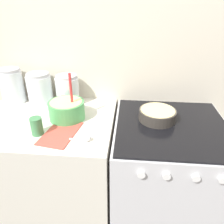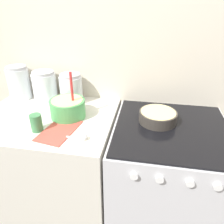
# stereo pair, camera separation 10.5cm
# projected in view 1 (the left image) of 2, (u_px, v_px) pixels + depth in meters

# --- Properties ---
(wall_back) EXTENTS (4.73, 0.05, 2.40)m
(wall_back) POSITION_uv_depth(u_px,v_px,m) (117.00, 58.00, 1.54)
(wall_back) COLOR beige
(wall_back) RESTS_ON ground_plane
(countertop_cabinet) EXTENTS (0.87, 0.69, 0.89)m
(countertop_cabinet) POSITION_uv_depth(u_px,v_px,m) (54.00, 171.00, 1.60)
(countertop_cabinet) COLOR silver
(countertop_cabinet) RESTS_ON ground_plane
(stove) EXTENTS (0.70, 0.71, 0.89)m
(stove) POSITION_uv_depth(u_px,v_px,m) (164.00, 179.00, 1.54)
(stove) COLOR silver
(stove) RESTS_ON ground_plane
(mixing_bowl) EXTENTS (0.22, 0.22, 0.30)m
(mixing_bowl) POSITION_uv_depth(u_px,v_px,m) (67.00, 109.00, 1.37)
(mixing_bowl) COLOR #4CA559
(mixing_bowl) RESTS_ON countertop_cabinet
(baking_pan) EXTENTS (0.23, 0.23, 0.07)m
(baking_pan) POSITION_uv_depth(u_px,v_px,m) (157.00, 114.00, 1.37)
(baking_pan) COLOR #38332D
(baking_pan) RESTS_ON stove
(storage_jar_left) EXTENTS (0.16, 0.16, 0.25)m
(storage_jar_left) POSITION_uv_depth(u_px,v_px,m) (13.00, 88.00, 1.58)
(storage_jar_left) COLOR silver
(storage_jar_left) RESTS_ON countertop_cabinet
(storage_jar_middle) EXTENTS (0.17, 0.17, 0.22)m
(storage_jar_middle) POSITION_uv_depth(u_px,v_px,m) (40.00, 90.00, 1.57)
(storage_jar_middle) COLOR silver
(storage_jar_middle) RESTS_ON countertop_cabinet
(storage_jar_right) EXTENTS (0.16, 0.16, 0.21)m
(storage_jar_right) POSITION_uv_depth(u_px,v_px,m) (68.00, 92.00, 1.56)
(storage_jar_right) COLOR silver
(storage_jar_right) RESTS_ON countertop_cabinet
(tin_can) EXTENTS (0.07, 0.07, 0.10)m
(tin_can) POSITION_uv_depth(u_px,v_px,m) (37.00, 126.00, 1.22)
(tin_can) COLOR #3F7F4C
(tin_can) RESTS_ON countertop_cabinet
(recipe_page) EXTENTS (0.21, 0.30, 0.01)m
(recipe_page) POSITION_uv_depth(u_px,v_px,m) (61.00, 133.00, 1.24)
(recipe_page) COLOR #CC4C3F
(recipe_page) RESTS_ON countertop_cabinet
(measuring_spoon) EXTENTS (0.12, 0.04, 0.04)m
(measuring_spoon) POSITION_uv_depth(u_px,v_px,m) (85.00, 138.00, 1.18)
(measuring_spoon) COLOR white
(measuring_spoon) RESTS_ON countertop_cabinet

